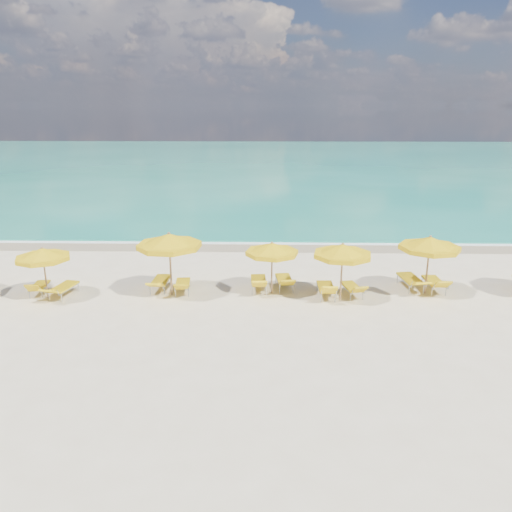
{
  "coord_description": "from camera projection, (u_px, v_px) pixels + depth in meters",
  "views": [
    {
      "loc": [
        0.5,
        -18.47,
        7.23
      ],
      "look_at": [
        0.0,
        1.5,
        1.2
      ],
      "focal_mm": 35.0,
      "sensor_mm": 36.0,
      "label": 1
    }
  ],
  "objects": [
    {
      "name": "lounger_3_left",
      "position": [
        161.0,
        285.0,
        20.34
      ],
      "size": [
        0.68,
        1.96,
        0.73
      ],
      "rotation": [
        0.0,
        0.0,
        -0.02
      ],
      "color": "#A5A8AD",
      "rests_on": "ground"
    },
    {
      "name": "lounger_2_left",
      "position": [
        40.0,
        289.0,
        19.91
      ],
      "size": [
        0.73,
        1.63,
        0.75
      ],
      "rotation": [
        0.0,
        0.0,
        0.13
      ],
      "color": "#A5A8AD",
      "rests_on": "ground"
    },
    {
      "name": "lounger_3_right",
      "position": [
        183.0,
        287.0,
        20.1
      ],
      "size": [
        0.74,
        1.77,
        0.73
      ],
      "rotation": [
        0.0,
        0.0,
        0.1
      ],
      "color": "#A5A8AD",
      "rests_on": "ground"
    },
    {
      "name": "umbrella_6",
      "position": [
        430.0,
        244.0,
        19.45
      ],
      "size": [
        2.74,
        2.74,
        2.41
      ],
      "rotation": [
        0.0,
        0.0,
        -0.17
      ],
      "color": "#9A734D",
      "rests_on": "ground"
    },
    {
      "name": "umbrella_3",
      "position": [
        169.0,
        241.0,
        19.28
      ],
      "size": [
        3.17,
        3.17,
        2.57
      ],
      "rotation": [
        0.0,
        0.0,
        0.3
      ],
      "color": "#9A734D",
      "rests_on": "ground"
    },
    {
      "name": "foam_line",
      "position": [
        259.0,
        242.0,
        27.62
      ],
      "size": [
        120.0,
        1.2,
        0.03
      ],
      "primitive_type": "cube",
      "color": "white",
      "rests_on": "ground"
    },
    {
      "name": "lounger_5_left",
      "position": [
        326.0,
        292.0,
        19.59
      ],
      "size": [
        0.66,
        1.84,
        0.85
      ],
      "rotation": [
        0.0,
        0.0,
        0.02
      ],
      "color": "#A5A8AD",
      "rests_on": "ground"
    },
    {
      "name": "wet_sand_band",
      "position": [
        259.0,
        246.0,
        26.86
      ],
      "size": [
        120.0,
        2.6,
        0.01
      ],
      "primitive_type": "cube",
      "color": "tan",
      "rests_on": "ground"
    },
    {
      "name": "ground_plane",
      "position": [
        255.0,
        296.0,
        19.77
      ],
      "size": [
        120.0,
        120.0,
        0.0
      ],
      "primitive_type": "plane",
      "color": "beige"
    },
    {
      "name": "ocean",
      "position": [
        265.0,
        163.0,
        65.71
      ],
      "size": [
        120.0,
        80.0,
        0.3
      ],
      "primitive_type": "cube",
      "color": "#167F66",
      "rests_on": "ground"
    },
    {
      "name": "umbrella_4",
      "position": [
        272.0,
        249.0,
        19.57
      ],
      "size": [
        2.42,
        2.42,
        2.14
      ],
      "rotation": [
        0.0,
        0.0,
        0.16
      ],
      "color": "#9A734D",
      "rests_on": "ground"
    },
    {
      "name": "lounger_6_right",
      "position": [
        434.0,
        285.0,
        20.26
      ],
      "size": [
        0.67,
        1.88,
        0.81
      ],
      "rotation": [
        0.0,
        0.0,
        0.02
      ],
      "color": "#A5A8AD",
      "rests_on": "ground"
    },
    {
      "name": "umbrella_5",
      "position": [
        343.0,
        251.0,
        18.86
      ],
      "size": [
        2.69,
        2.69,
        2.29
      ],
      "rotation": [
        0.0,
        0.0,
        0.22
      ],
      "color": "#9A734D",
      "rests_on": "ground"
    },
    {
      "name": "umbrella_2",
      "position": [
        43.0,
        255.0,
        19.02
      ],
      "size": [
        2.09,
        2.09,
        2.09
      ],
      "rotation": [
        0.0,
        0.0,
        -0.01
      ],
      "color": "#9A734D",
      "rests_on": "ground"
    },
    {
      "name": "whitecap_near",
      "position": [
        179.0,
        210.0,
        36.19
      ],
      "size": [
        14.0,
        0.36,
        0.05
      ],
      "primitive_type": "cube",
      "color": "white",
      "rests_on": "ground"
    },
    {
      "name": "lounger_4_left",
      "position": [
        259.0,
        285.0,
        20.33
      ],
      "size": [
        0.73,
        1.92,
        0.81
      ],
      "rotation": [
        0.0,
        0.0,
        0.06
      ],
      "color": "#A5A8AD",
      "rests_on": "ground"
    },
    {
      "name": "lounger_5_right",
      "position": [
        352.0,
        291.0,
        19.75
      ],
      "size": [
        0.88,
        1.75,
        0.74
      ],
      "rotation": [
        0.0,
        0.0,
        0.21
      ],
      "color": "#A5A8AD",
      "rests_on": "ground"
    },
    {
      "name": "lounger_4_right",
      "position": [
        284.0,
        283.0,
        20.5
      ],
      "size": [
        0.81,
        1.91,
        0.77
      ],
      "rotation": [
        0.0,
        0.0,
        0.11
      ],
      "color": "#A5A8AD",
      "rests_on": "ground"
    },
    {
      "name": "lounger_2_right",
      "position": [
        63.0,
        291.0,
        19.66
      ],
      "size": [
        0.93,
        1.94,
        0.71
      ],
      "rotation": [
        0.0,
        0.0,
        -0.19
      ],
      "color": "#A5A8AD",
      "rests_on": "ground"
    },
    {
      "name": "whitecap_far",
      "position": [
        356.0,
        194.0,
        42.55
      ],
      "size": [
        18.0,
        0.3,
        0.05
      ],
      "primitive_type": "cube",
      "color": "white",
      "rests_on": "ground"
    },
    {
      "name": "lounger_6_left",
      "position": [
        411.0,
        283.0,
        20.48
      ],
      "size": [
        0.9,
        2.14,
        0.75
      ],
      "rotation": [
        0.0,
        0.0,
        0.11
      ],
      "color": "#A5A8AD",
      "rests_on": "ground"
    }
  ]
}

